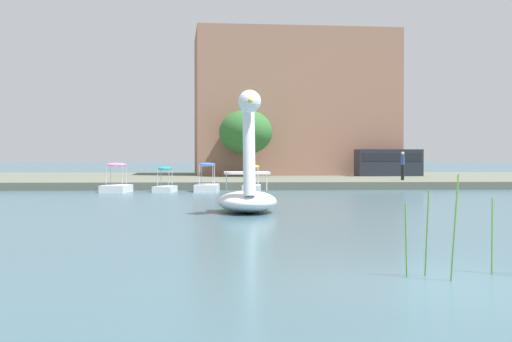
{
  "coord_description": "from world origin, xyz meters",
  "views": [
    {
      "loc": [
        -2.96,
        -9.99,
        1.85
      ],
      "look_at": [
        -1.69,
        16.68,
        1.32
      ],
      "focal_mm": 49.03,
      "sensor_mm": 36.0,
      "label": 1
    }
  ],
  "objects": [
    {
      "name": "swan_boat",
      "position": [
        -2.14,
        13.2,
        0.77
      ],
      "size": [
        2.05,
        3.59,
        3.97
      ],
      "color": "white",
      "rests_on": "ground_plane"
    },
    {
      "name": "pedal_boat_yellow",
      "position": [
        -1.44,
        26.9,
        0.46
      ],
      "size": [
        1.08,
        1.83,
        1.44
      ],
      "color": "white",
      "rests_on": "ground_plane"
    },
    {
      "name": "tree_sapling_by_fence",
      "position": [
        -1.29,
        40.72,
        3.66
      ],
      "size": [
        5.07,
        5.3,
        4.84
      ],
      "color": "brown",
      "rests_on": "shore_bank_far"
    },
    {
      "name": "ground_plane",
      "position": [
        0.0,
        0.0,
        0.0
      ],
      "size": [
        507.5,
        507.5,
        0.0
      ],
      "primitive_type": "plane",
      "color": "#385966"
    },
    {
      "name": "apartment_block",
      "position": [
        2.77,
        46.79,
        6.12
      ],
      "size": [
        16.32,
        9.49,
        11.36
      ],
      "primitive_type": "cube",
      "rotation": [
        0.0,
        0.0,
        0.06
      ],
      "color": "#996B56",
      "rests_on": "shore_bank_far"
    },
    {
      "name": "shore_bank_far",
      "position": [
        0.0,
        41.49,
        0.22
      ],
      "size": [
        119.62,
        25.29,
        0.44
      ],
      "primitive_type": "cube",
      "color": "#5B6051",
      "rests_on": "ground_plane"
    },
    {
      "name": "parked_van",
      "position": [
        9.35,
        41.37,
        1.51
      ],
      "size": [
        4.89,
        2.03,
        1.98
      ],
      "color": "#1E232D",
      "rests_on": "shore_bank_far"
    },
    {
      "name": "pedal_boat_teal",
      "position": [
        -6.02,
        27.11,
        0.39
      ],
      "size": [
        1.23,
        1.95,
        1.34
      ],
      "color": "white",
      "rests_on": "ground_plane"
    },
    {
      "name": "pedal_boat_pink",
      "position": [
        -8.54,
        26.9,
        0.42
      ],
      "size": [
        1.5,
        2.35,
        1.55
      ],
      "color": "white",
      "rests_on": "ground_plane"
    },
    {
      "name": "person_on_path",
      "position": [
        8.04,
        32.21,
        1.36
      ],
      "size": [
        0.26,
        0.28,
        1.73
      ],
      "color": "black",
      "rests_on": "shore_bank_far"
    },
    {
      "name": "pedal_boat_blue",
      "position": [
        -3.8,
        27.39,
        0.43
      ],
      "size": [
        1.34,
        2.45,
        1.56
      ],
      "color": "white",
      "rests_on": "ground_plane"
    }
  ]
}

